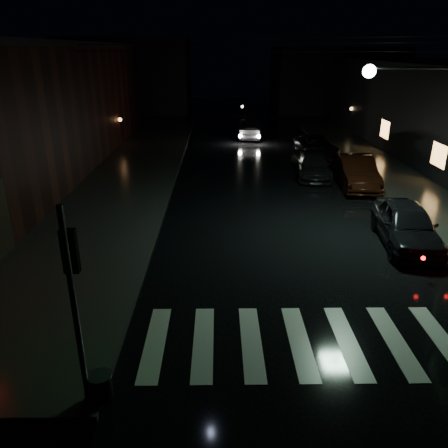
{
  "coord_description": "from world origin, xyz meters",
  "views": [
    {
      "loc": [
        0.4,
        -8.49,
        6.8
      ],
      "look_at": [
        0.57,
        4.44,
        1.6
      ],
      "focal_mm": 35.0,
      "sensor_mm": 36.0,
      "label": 1
    }
  ],
  "objects_px": {
    "oncoming_car": "(251,129)",
    "parked_car_a": "(406,225)",
    "parked_car_c": "(313,165)",
    "parked_car_d": "(315,146)",
    "parked_car_b": "(356,172)"
  },
  "relations": [
    {
      "from": "parked_car_d",
      "to": "parked_car_b",
      "type": "bearing_deg",
      "value": -88.92
    },
    {
      "from": "oncoming_car",
      "to": "parked_car_a",
      "type": "bearing_deg",
      "value": 108.41
    },
    {
      "from": "parked_car_c",
      "to": "parked_car_d",
      "type": "height_order",
      "value": "parked_car_d"
    },
    {
      "from": "parked_car_b",
      "to": "parked_car_c",
      "type": "distance_m",
      "value": 2.7
    },
    {
      "from": "parked_car_c",
      "to": "parked_car_d",
      "type": "xyz_separation_m",
      "value": [
        1.17,
        5.14,
        0.03
      ]
    },
    {
      "from": "parked_car_c",
      "to": "oncoming_car",
      "type": "height_order",
      "value": "oncoming_car"
    },
    {
      "from": "parked_car_a",
      "to": "oncoming_car",
      "type": "height_order",
      "value": "parked_car_a"
    },
    {
      "from": "parked_car_a",
      "to": "parked_car_c",
      "type": "height_order",
      "value": "parked_car_a"
    },
    {
      "from": "parked_car_a",
      "to": "parked_car_c",
      "type": "xyz_separation_m",
      "value": [
        -1.51,
        9.36,
        -0.14
      ]
    },
    {
      "from": "parked_car_a",
      "to": "parked_car_c",
      "type": "distance_m",
      "value": 9.48
    },
    {
      "from": "parked_car_d",
      "to": "oncoming_car",
      "type": "distance_m",
      "value": 7.52
    },
    {
      "from": "parked_car_b",
      "to": "parked_car_c",
      "type": "xyz_separation_m",
      "value": [
        -1.8,
        2.0,
        -0.16
      ]
    },
    {
      "from": "parked_car_b",
      "to": "oncoming_car",
      "type": "xyz_separation_m",
      "value": [
        -4.53,
        13.57,
        -0.05
      ]
    },
    {
      "from": "parked_car_c",
      "to": "parked_car_d",
      "type": "relative_size",
      "value": 0.91
    },
    {
      "from": "parked_car_b",
      "to": "parked_car_d",
      "type": "bearing_deg",
      "value": 99.12
    }
  ]
}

